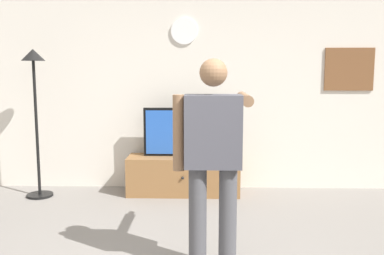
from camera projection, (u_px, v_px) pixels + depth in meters
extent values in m
cube|color=silver|center=(201.00, 87.00, 5.60)|extent=(6.40, 0.10, 2.70)
cube|color=olive|center=(184.00, 175.00, 5.41)|extent=(1.41, 0.44, 0.48)
sphere|color=black|center=(183.00, 178.00, 5.18)|extent=(0.04, 0.04, 0.04)
cube|color=black|center=(184.00, 132.00, 5.39)|extent=(1.01, 0.06, 0.61)
cube|color=blue|center=(183.00, 132.00, 5.35)|extent=(0.95, 0.01, 0.55)
cylinder|color=white|center=(184.00, 31.00, 5.45)|extent=(0.34, 0.03, 0.34)
cube|color=brown|center=(349.00, 69.00, 5.46)|extent=(0.62, 0.04, 0.55)
cylinder|color=black|center=(40.00, 195.00, 5.33)|extent=(0.32, 0.32, 0.03)
cylinder|color=black|center=(37.00, 129.00, 5.22)|extent=(0.04, 0.04, 1.65)
cone|color=black|center=(33.00, 55.00, 5.09)|extent=(0.28, 0.28, 0.14)
cylinder|color=#4C4C51|center=(197.00, 220.00, 3.32)|extent=(0.14, 0.14, 0.84)
cylinder|color=#4C4C51|center=(228.00, 220.00, 3.31)|extent=(0.14, 0.14, 0.84)
cube|color=#4C4C56|center=(213.00, 131.00, 3.22)|extent=(0.43, 0.22, 0.55)
sphere|color=#8C6647|center=(213.00, 73.00, 3.16)|extent=(0.21, 0.21, 0.21)
cylinder|color=#8C6647|center=(179.00, 133.00, 3.23)|extent=(0.09, 0.09, 0.58)
cylinder|color=#8C6647|center=(245.00, 99.00, 3.47)|extent=(0.09, 0.58, 0.09)
cube|color=white|center=(241.00, 96.00, 3.78)|extent=(0.04, 0.12, 0.04)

